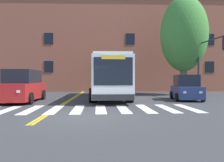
% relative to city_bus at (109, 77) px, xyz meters
% --- Properties ---
extents(ground_plane, '(120.00, 120.00, 0.00)m').
position_rel_city_bus_xyz_m(ground_plane, '(-1.22, -8.73, -1.77)').
color(ground_plane, '#38383A').
extents(crosswalk, '(11.58, 3.87, 0.01)m').
position_rel_city_bus_xyz_m(crosswalk, '(-1.17, -6.40, -1.77)').
color(crosswalk, white).
rests_on(crosswalk, ground).
extents(lane_line_yellow_inner, '(0.12, 36.00, 0.01)m').
position_rel_city_bus_xyz_m(lane_line_yellow_inner, '(-3.07, 7.60, -1.77)').
color(lane_line_yellow_inner, gold).
rests_on(lane_line_yellow_inner, ground).
extents(lane_line_yellow_outer, '(0.12, 36.00, 0.01)m').
position_rel_city_bus_xyz_m(lane_line_yellow_outer, '(-2.91, 7.60, -1.77)').
color(lane_line_yellow_outer, gold).
rests_on(lane_line_yellow_outer, ground).
extents(city_bus, '(3.19, 10.93, 3.27)m').
position_rel_city_bus_xyz_m(city_bus, '(0.00, 0.00, 0.00)').
color(city_bus, white).
rests_on(city_bus, ground).
extents(car_red_near_lane, '(2.35, 5.23, 2.25)m').
position_rel_city_bus_xyz_m(car_red_near_lane, '(-6.09, -2.59, -0.70)').
color(car_red_near_lane, '#AD1E1E').
rests_on(car_red_near_lane, ground).
extents(car_navy_far_lane, '(2.36, 3.87, 1.92)m').
position_rel_city_bus_xyz_m(car_navy_far_lane, '(5.85, -1.68, -0.90)').
color(car_navy_far_lane, navy).
rests_on(car_navy_far_lane, ground).
extents(traffic_light_near_corner, '(0.53, 4.28, 5.34)m').
position_rel_city_bus_xyz_m(traffic_light_near_corner, '(8.48, 0.12, 1.83)').
color(traffic_light_near_corner, '#28282D').
rests_on(traffic_light_near_corner, ground).
extents(street_tree_curbside_large, '(4.93, 5.10, 9.79)m').
position_rel_city_bus_xyz_m(street_tree_curbside_large, '(7.50, 3.39, 4.26)').
color(street_tree_curbside_large, brown).
rests_on(street_tree_curbside_large, ground).
extents(building_facade, '(37.82, 9.78, 12.37)m').
position_rel_city_bus_xyz_m(building_facade, '(-2.22, 13.87, 4.42)').
color(building_facade, '#9E5642').
rests_on(building_facade, ground).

